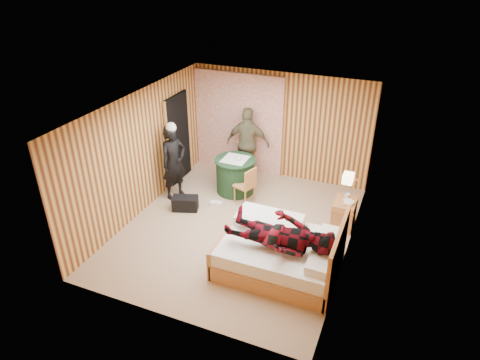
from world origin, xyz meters
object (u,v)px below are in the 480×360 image
at_px(wall_lamp, 348,178).
at_px(bed, 281,252).
at_px(chair_far, 246,157).
at_px(man_at_table, 248,143).
at_px(man_on_bed, 280,228).
at_px(round_table, 235,175).
at_px(chair_near, 247,183).
at_px(woman_standing, 174,163).
at_px(duffel_bag, 185,203).
at_px(nightstand, 344,213).

bearing_deg(wall_lamp, bed, -123.28).
relative_size(chair_far, man_at_table, 0.54).
bearing_deg(man_at_table, man_on_bed, 112.18).
xyz_separation_m(wall_lamp, round_table, (-2.55, 0.90, -0.90)).
bearing_deg(chair_near, round_table, -112.50).
distance_m(round_table, chair_near, 0.57).
height_order(round_table, woman_standing, woman_standing).
distance_m(bed, duffel_bag, 2.61).
bearing_deg(round_table, bed, -50.37).
bearing_deg(wall_lamp, nightstand, 95.51).
xyz_separation_m(bed, duffel_bag, (-2.42, 0.99, -0.16)).
distance_m(round_table, duffel_bag, 1.33).
height_order(wall_lamp, bed, wall_lamp).
bearing_deg(chair_near, wall_lamp, 94.09).
bearing_deg(chair_near, man_on_bed, 52.45).
bearing_deg(chair_near, nightstand, 105.86).
relative_size(man_at_table, man_on_bed, 0.97).
height_order(chair_far, duffel_bag, chair_far).
relative_size(round_table, woman_standing, 0.55).
bearing_deg(man_on_bed, round_table, 127.17).
bearing_deg(round_table, nightstand, -10.23).
bearing_deg(man_on_bed, chair_far, 120.56).
distance_m(wall_lamp, bed, 1.76).
xyz_separation_m(duffel_bag, man_at_table, (0.66, 1.89, 0.71)).
bearing_deg(round_table, wall_lamp, -19.45).
relative_size(round_table, chair_far, 0.97).
bearing_deg(round_table, woman_standing, -147.37).
relative_size(duffel_bag, woman_standing, 0.32).
height_order(wall_lamp, round_table, wall_lamp).
distance_m(round_table, man_at_table, 0.89).
bearing_deg(bed, woman_standing, 154.03).
bearing_deg(duffel_bag, man_on_bed, -45.77).
relative_size(bed, nightstand, 3.40).
height_order(nightstand, man_at_table, man_at_table).
distance_m(wall_lamp, man_on_bed, 1.67).
bearing_deg(chair_far, nightstand, -43.29).
relative_size(woman_standing, man_on_bed, 0.94).
bearing_deg(man_on_bed, woman_standing, 150.68).
bearing_deg(chair_near, man_at_table, -140.98).
xyz_separation_m(bed, man_on_bed, (0.02, -0.23, 0.65)).
bearing_deg(man_at_table, nightstand, 146.59).
distance_m(wall_lamp, round_table, 2.85).
distance_m(nightstand, woman_standing, 3.67).
distance_m(chair_far, chair_near, 1.17).
relative_size(round_table, duffel_bag, 1.71).
height_order(duffel_bag, man_on_bed, man_on_bed).
relative_size(chair_near, man_on_bed, 0.47).
xyz_separation_m(wall_lamp, duffel_bag, (-3.21, -0.23, -1.15)).
bearing_deg(nightstand, round_table, 169.77).
xyz_separation_m(nightstand, woman_standing, (-3.62, -0.26, 0.54)).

